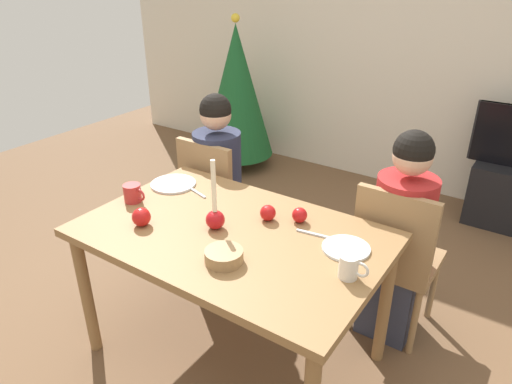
# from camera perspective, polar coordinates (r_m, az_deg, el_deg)

# --- Properties ---
(ground_plane) EXTENTS (7.68, 7.68, 0.00)m
(ground_plane) POSITION_cam_1_polar(r_m,az_deg,el_deg) (2.63, -2.58, -18.89)
(ground_plane) COLOR brown
(back_wall) EXTENTS (6.40, 0.10, 2.60)m
(back_wall) POSITION_cam_1_polar(r_m,az_deg,el_deg) (4.26, 19.31, 17.28)
(back_wall) COLOR beige
(back_wall) RESTS_ON ground
(dining_table) EXTENTS (1.40, 0.90, 0.75)m
(dining_table) POSITION_cam_1_polar(r_m,az_deg,el_deg) (2.21, -2.93, -6.63)
(dining_table) COLOR olive
(dining_table) RESTS_ON ground
(chair_left) EXTENTS (0.40, 0.40, 0.90)m
(chair_left) POSITION_cam_1_polar(r_m,az_deg,el_deg) (3.02, -4.95, -0.46)
(chair_left) COLOR #99754C
(chair_left) RESTS_ON ground
(chair_right) EXTENTS (0.40, 0.40, 0.90)m
(chair_right) POSITION_cam_1_polar(r_m,az_deg,el_deg) (2.54, 16.66, -7.23)
(chair_right) COLOR #99754C
(chair_right) RESTS_ON ground
(person_left_child) EXTENTS (0.30, 0.30, 1.17)m
(person_left_child) POSITION_cam_1_polar(r_m,az_deg,el_deg) (3.02, -4.61, 0.75)
(person_left_child) COLOR #33384C
(person_left_child) RESTS_ON ground
(person_right_child) EXTENTS (0.30, 0.30, 1.17)m
(person_right_child) POSITION_cam_1_polar(r_m,az_deg,el_deg) (2.54, 17.07, -5.80)
(person_right_child) COLOR #33384C
(person_right_child) RESTS_ON ground
(christmas_tree) EXTENTS (0.70, 0.70, 1.46)m
(christmas_tree) POSITION_cam_1_polar(r_m,az_deg,el_deg) (4.54, -2.37, 12.15)
(christmas_tree) COLOR brown
(christmas_tree) RESTS_ON ground
(candle_centerpiece) EXTENTS (0.09, 0.09, 0.34)m
(candle_centerpiece) POSITION_cam_1_polar(r_m,az_deg,el_deg) (2.16, -5.02, -2.82)
(candle_centerpiece) COLOR red
(candle_centerpiece) RESTS_ON dining_table
(plate_left) EXTENTS (0.25, 0.25, 0.01)m
(plate_left) POSITION_cam_1_polar(r_m,az_deg,el_deg) (2.64, -10.06, 0.99)
(plate_left) COLOR silver
(plate_left) RESTS_ON dining_table
(plate_right) EXTENTS (0.21, 0.21, 0.01)m
(plate_right) POSITION_cam_1_polar(r_m,az_deg,el_deg) (2.07, 10.93, -6.75)
(plate_right) COLOR silver
(plate_right) RESTS_ON dining_table
(mug_left) EXTENTS (0.13, 0.09, 0.09)m
(mug_left) POSITION_cam_1_polar(r_m,az_deg,el_deg) (2.49, -14.79, -0.14)
(mug_left) COLOR #B72D2D
(mug_left) RESTS_ON dining_table
(mug_right) EXTENTS (0.12, 0.08, 0.10)m
(mug_right) POSITION_cam_1_polar(r_m,az_deg,el_deg) (1.88, 11.35, -8.95)
(mug_right) COLOR silver
(mug_right) RESTS_ON dining_table
(fork_left) EXTENTS (0.18, 0.06, 0.01)m
(fork_left) POSITION_cam_1_polar(r_m,az_deg,el_deg) (2.54, -7.35, 0.04)
(fork_left) COLOR silver
(fork_left) RESTS_ON dining_table
(fork_right) EXTENTS (0.18, 0.04, 0.01)m
(fork_right) POSITION_cam_1_polar(r_m,az_deg,el_deg) (2.15, 7.23, -5.15)
(fork_right) COLOR silver
(fork_right) RESTS_ON dining_table
(bowl_walnuts) EXTENTS (0.16, 0.16, 0.05)m
(bowl_walnuts) POSITION_cam_1_polar(r_m,az_deg,el_deg) (1.95, -3.93, -7.81)
(bowl_walnuts) COLOR #99754C
(bowl_walnuts) RESTS_ON dining_table
(apple_near_candle) EXTENTS (0.08, 0.08, 0.08)m
(apple_near_candle) POSITION_cam_1_polar(r_m,az_deg,el_deg) (2.24, 1.46, -2.55)
(apple_near_candle) COLOR red
(apple_near_candle) RESTS_ON dining_table
(apple_by_left_plate) EXTENTS (0.07, 0.07, 0.07)m
(apple_by_left_plate) POSITION_cam_1_polar(r_m,az_deg,el_deg) (2.23, 5.34, -2.82)
(apple_by_left_plate) COLOR red
(apple_by_left_plate) RESTS_ON dining_table
(apple_by_right_mug) EXTENTS (0.09, 0.09, 0.09)m
(apple_by_right_mug) POSITION_cam_1_polar(r_m,az_deg,el_deg) (2.25, -13.82, -2.98)
(apple_by_right_mug) COLOR red
(apple_by_right_mug) RESTS_ON dining_table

